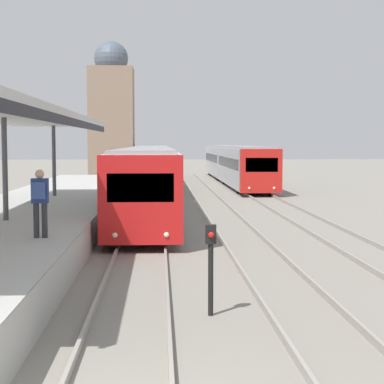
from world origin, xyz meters
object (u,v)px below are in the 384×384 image
object	(u,v)px
train_far	(233,162)
signal_post_near	(211,259)
train_near	(151,167)
person_on_platform	(40,198)

from	to	relation	value
train_far	signal_post_near	world-z (taller)	train_far
signal_post_near	train_near	bearing A→B (deg)	92.96
person_on_platform	train_far	xyz separation A→B (m)	(8.96, 37.03, -0.26)
train_far	train_near	bearing A→B (deg)	-120.27
train_near	signal_post_near	xyz separation A→B (m)	(1.52, -29.42, -0.60)
train_near	train_far	bearing A→B (deg)	59.73
signal_post_near	train_far	bearing A→B (deg)	82.87
train_near	train_far	distance (m)	13.14
person_on_platform	train_near	bearing A→B (deg)	84.79
person_on_platform	train_far	bearing A→B (deg)	76.39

